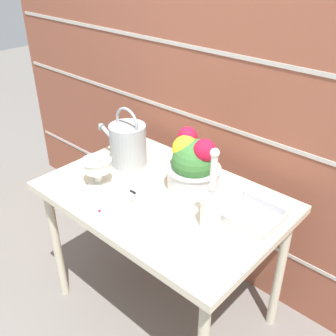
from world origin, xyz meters
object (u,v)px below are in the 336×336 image
Objects in this scene: watering_can at (128,144)px; flower_planter at (193,164)px; figurine_vase at (135,198)px; glass_decanter at (211,204)px; wire_tray at (252,217)px; crystal_pedestal_bowl at (97,167)px.

watering_can is 1.21× the size of flower_planter.
watering_can is 0.41m from figurine_vase.
flower_planter is at bearing 142.74° from glass_decanter.
watering_can reaches higher than flower_planter.
glass_decanter is at bearing -11.98° from watering_can.
flower_planter is at bearing 7.22° from watering_can.
wire_tray is at bearing 56.88° from glass_decanter.
glass_decanter is 0.21m from wire_tray.
glass_decanter is at bearing 22.43° from figurine_vase.
flower_planter is (0.38, 0.05, 0.01)m from watering_can.
flower_planter is 0.30m from glass_decanter.
flower_planter is 0.35m from wire_tray.
wire_tray is at bearing -4.70° from flower_planter.
watering_can is at bearing 99.67° from crystal_pedestal_bowl.
figurine_vase is at bearing -101.88° from flower_planter.
wire_tray is at bearing 20.14° from crystal_pedestal_bowl.
watering_can is 0.39m from flower_planter.
crystal_pedestal_bowl is at bearing 174.51° from figurine_vase.
figurine_vase reaches higher than crystal_pedestal_bowl.
crystal_pedestal_bowl is at bearing -141.16° from flower_planter.
flower_planter is 1.78× the size of figurine_vase.
glass_decanter is at bearing -37.26° from flower_planter.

